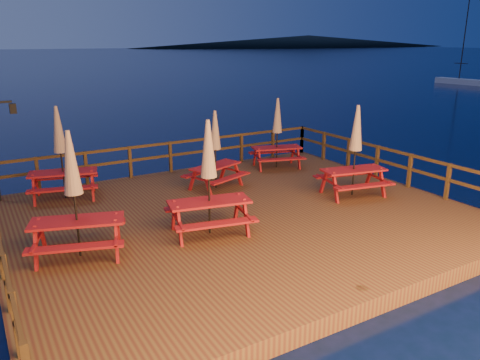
{
  "coord_description": "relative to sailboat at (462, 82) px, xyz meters",
  "views": [
    {
      "loc": [
        -6.04,
        -10.25,
        4.96
      ],
      "look_at": [
        0.36,
        0.6,
        1.15
      ],
      "focal_mm": 35.0,
      "sensor_mm": 36.0,
      "label": 1
    }
  ],
  "objects": [
    {
      "name": "deck_piles",
      "position": [
        -42.89,
        -23.3,
        -0.61
      ],
      "size": [
        11.44,
        9.44,
        1.4
      ],
      "color": "#382211",
      "rests_on": "ground"
    },
    {
      "name": "sailboat",
      "position": [
        0.0,
        0.0,
        0.0
      ],
      "size": [
        1.45,
        6.25,
        9.21
      ],
      "rotation": [
        0.0,
        0.0,
        0.06
      ],
      "color": "silver",
      "rests_on": "ground"
    },
    {
      "name": "headland_right",
      "position": [
        142.11,
        206.7,
        3.19
      ],
      "size": [
        230.4,
        86.4,
        7.0
      ],
      "primitive_type": "ellipsoid",
      "color": "black",
      "rests_on": "ground"
    },
    {
      "name": "railing",
      "position": [
        -42.89,
        -21.52,
        0.86
      ],
      "size": [
        11.8,
        9.75,
        1.1
      ],
      "color": "#382211",
      "rests_on": "deck"
    },
    {
      "name": "picnic_table_0",
      "position": [
        -39.14,
        -23.66,
        1.51
      ],
      "size": [
        2.19,
        1.93,
        2.73
      ],
      "rotation": [
        0.0,
        0.0,
        -0.21
      ],
      "color": "maroon",
      "rests_on": "deck"
    },
    {
      "name": "picnic_table_5",
      "position": [
        -44.19,
        -24.06,
        1.55
      ],
      "size": [
        2.23,
        1.96,
        2.79
      ],
      "rotation": [
        0.0,
        0.0,
        -0.2
      ],
      "color": "maroon",
      "rests_on": "deck"
    },
    {
      "name": "picnic_table_4",
      "position": [
        -47.21,
        -23.73,
        1.54
      ],
      "size": [
        2.35,
        2.13,
        2.78
      ],
      "rotation": [
        0.0,
        0.0,
        -0.32
      ],
      "color": "maroon",
      "rests_on": "deck"
    },
    {
      "name": "picnic_table_2",
      "position": [
        -46.71,
        -19.54,
        1.52
      ],
      "size": [
        2.25,
        2.0,
        2.74
      ],
      "rotation": [
        0.0,
        0.0,
        -0.25
      ],
      "color": "maroon",
      "rests_on": "deck"
    },
    {
      "name": "picnic_table_1",
      "position": [
        -42.37,
        -20.91,
        1.38
      ],
      "size": [
        2.1,
        1.92,
        2.47
      ],
      "rotation": [
        0.0,
        0.0,
        0.34
      ],
      "color": "maroon",
      "rests_on": "deck"
    },
    {
      "name": "picnic_table_3",
      "position": [
        -39.29,
        -19.84,
        1.41
      ],
      "size": [
        2.12,
        1.91,
        2.54
      ],
      "rotation": [
        0.0,
        0.0,
        -0.29
      ],
      "color": "maroon",
      "rests_on": "deck"
    },
    {
      "name": "deck",
      "position": [
        -42.89,
        -23.3,
        -0.11
      ],
      "size": [
        12.0,
        10.0,
        0.4
      ],
      "primitive_type": "cube",
      "color": "#4C2518",
      "rests_on": "ground"
    },
    {
      "name": "ground",
      "position": [
        -42.89,
        -23.3,
        -0.31
      ],
      "size": [
        500.0,
        500.0,
        0.0
      ],
      "primitive_type": "plane",
      "color": "black",
      "rests_on": "ground"
    }
  ]
}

